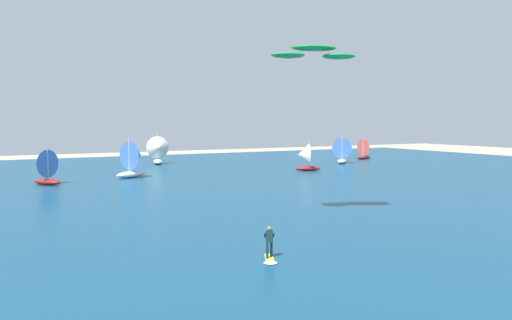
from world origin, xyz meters
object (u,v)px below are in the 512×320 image
object	(u,v)px
kite	(314,53)
sailboat_near_shore	(43,167)
sailboat_trailing	(343,150)
sailboat_far_right	(365,149)
sailboat_leading	(134,159)
sailboat_anchored_offshore	(158,150)
kitesurfer	(270,248)
sailboat_mid_left	(304,157)

from	to	relation	value
kite	sailboat_near_shore	bearing A→B (deg)	117.16
sailboat_trailing	sailboat_far_right	xyz separation A→B (m)	(9.46, 5.21, -0.26)
kite	sailboat_trailing	bearing A→B (deg)	49.16
sailboat_trailing	sailboat_far_right	distance (m)	10.80
sailboat_near_shore	sailboat_leading	xyz separation A→B (m)	(10.82, 2.53, 0.33)
kite	sailboat_trailing	size ratio (longest dim) A/B	1.34
sailboat_trailing	sailboat_near_shore	size ratio (longest dim) A/B	1.07
sailboat_far_right	sailboat_trailing	bearing A→B (deg)	-151.17
sailboat_anchored_offshore	sailboat_near_shore	distance (m)	26.72
sailboat_anchored_offshore	sailboat_leading	xyz separation A→B (m)	(-7.98, -16.45, 0.00)
sailboat_near_shore	sailboat_leading	distance (m)	11.12
sailboat_far_right	kitesurfer	bearing A→B (deg)	-134.80
sailboat_near_shore	sailboat_leading	world-z (taller)	sailboat_leading
sailboat_mid_left	sailboat_trailing	bearing A→B (deg)	30.50
sailboat_leading	sailboat_near_shore	bearing A→B (deg)	-166.87
kitesurfer	sailboat_mid_left	bearing A→B (deg)	53.91
kitesurfer	sailboat_anchored_offshore	size ratio (longest dim) A/B	0.39
sailboat_mid_left	sailboat_leading	world-z (taller)	sailboat_leading
kitesurfer	sailboat_mid_left	xyz separation A→B (m)	(26.56, 36.44, 1.36)
kite	sailboat_trailing	xyz separation A→B (m)	(31.65, 36.62, -9.70)
sailboat_mid_left	kite	bearing A→B (deg)	-122.91
sailboat_mid_left	sailboat_far_right	bearing A→B (deg)	29.80
sailboat_near_shore	sailboat_leading	size ratio (longest dim) A/B	0.86
kitesurfer	sailboat_mid_left	world-z (taller)	sailboat_mid_left
sailboat_near_shore	sailboat_trailing	bearing A→B (deg)	7.91
sailboat_far_right	kite	bearing A→B (deg)	-134.51
sailboat_anchored_offshore	sailboat_far_right	distance (m)	38.42
sailboat_trailing	sailboat_mid_left	world-z (taller)	sailboat_trailing
sailboat_trailing	sailboat_near_shore	xyz separation A→B (m)	(-47.08, -6.55, -0.14)
sailboat_far_right	sailboat_near_shore	world-z (taller)	sailboat_near_shore
kite	sailboat_leading	distance (m)	34.27
sailboat_mid_left	sailboat_anchored_offshore	bearing A→B (deg)	127.63
sailboat_near_shore	kite	bearing A→B (deg)	-62.84
kitesurfer	sailboat_far_right	xyz separation A→B (m)	(48.87, 49.22, 1.30)
sailboat_far_right	sailboat_leading	bearing A→B (deg)	-168.59
sailboat_anchored_offshore	sailboat_leading	distance (m)	18.28
kite	sailboat_near_shore	world-z (taller)	kite
sailboat_anchored_offshore	sailboat_leading	size ratio (longest dim) A/B	1.00
sailboat_near_shore	sailboat_mid_left	bearing A→B (deg)	-1.72
kitesurfer	sailboat_trailing	world-z (taller)	sailboat_trailing
kite	sailboat_near_shore	xyz separation A→B (m)	(-15.43, 30.07, -9.84)
sailboat_anchored_offshore	sailboat_near_shore	world-z (taller)	sailboat_anchored_offshore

